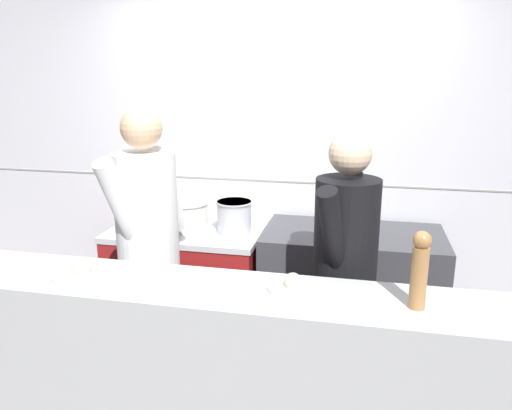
% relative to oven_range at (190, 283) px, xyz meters
% --- Properties ---
extents(wall_back_tiled, '(8.00, 0.06, 2.60)m').
position_rel_oven_range_xyz_m(wall_back_tiled, '(0.55, 0.40, 0.87)').
color(wall_back_tiled, silver).
rests_on(wall_back_tiled, ground_plane).
extents(oven_range, '(1.08, 0.71, 0.86)m').
position_rel_oven_range_xyz_m(oven_range, '(0.00, 0.00, 0.00)').
color(oven_range, maroon).
rests_on(oven_range, ground_plane).
extents(prep_counter, '(1.19, 0.65, 0.91)m').
position_rel_oven_range_xyz_m(prep_counter, '(1.17, -0.00, 0.02)').
color(prep_counter, '#38383D').
rests_on(prep_counter, ground_plane).
extents(pass_counter, '(2.83, 0.45, 0.99)m').
position_rel_oven_range_xyz_m(pass_counter, '(0.62, -1.20, 0.06)').
color(pass_counter, '#B7BABF').
rests_on(pass_counter, ground_plane).
extents(stock_pot, '(0.25, 0.25, 0.22)m').
position_rel_oven_range_xyz_m(stock_pot, '(-0.37, -0.01, 0.54)').
color(stock_pot, '#B7BABF').
rests_on(stock_pot, oven_range).
extents(sauce_pot, '(0.34, 0.34, 0.20)m').
position_rel_oven_range_xyz_m(sauce_pot, '(-0.01, -0.02, 0.54)').
color(sauce_pot, beige).
rests_on(sauce_pot, oven_range).
extents(braising_pot, '(0.25, 0.25, 0.23)m').
position_rel_oven_range_xyz_m(braising_pot, '(0.35, -0.04, 0.55)').
color(braising_pot, '#B7BABF').
rests_on(braising_pot, oven_range).
extents(mixing_bowl_steel, '(0.21, 0.21, 0.09)m').
position_rel_oven_range_xyz_m(mixing_bowl_steel, '(1.05, 0.01, 0.52)').
color(mixing_bowl_steel, '#B7BABF').
rests_on(mixing_bowl_steel, prep_counter).
extents(plated_dish_main, '(0.28, 0.28, 0.10)m').
position_rel_oven_range_xyz_m(plated_dish_main, '(-0.10, -1.22, 0.58)').
color(plated_dish_main, white).
rests_on(plated_dish_main, pass_counter).
extents(plated_dish_appetiser, '(0.23, 0.23, 0.08)m').
position_rel_oven_range_xyz_m(plated_dish_appetiser, '(0.92, -1.15, 0.58)').
color(plated_dish_appetiser, white).
rests_on(plated_dish_appetiser, pass_counter).
extents(pepper_mill, '(0.08, 0.08, 0.34)m').
position_rel_oven_range_xyz_m(pepper_mill, '(1.45, -1.22, 0.73)').
color(pepper_mill, '#AD7A47').
rests_on(pepper_mill, pass_counter).
extents(chef_head_cook, '(0.43, 0.77, 1.76)m').
position_rel_oven_range_xyz_m(chef_head_cook, '(-0.01, -0.66, 0.55)').
color(chef_head_cook, black).
rests_on(chef_head_cook, ground_plane).
extents(chef_sous, '(0.42, 0.72, 1.66)m').
position_rel_oven_range_xyz_m(chef_sous, '(1.13, -0.70, 0.49)').
color(chef_sous, black).
rests_on(chef_sous, ground_plane).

